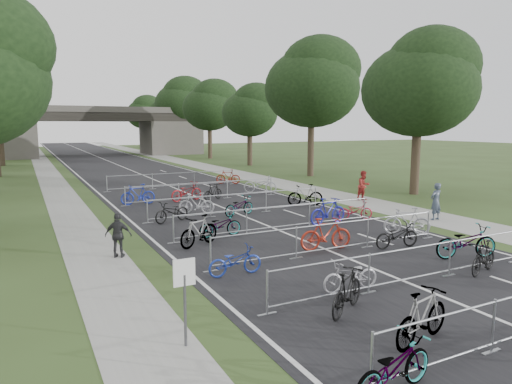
# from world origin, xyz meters

# --- Properties ---
(road) EXTENTS (11.00, 140.00, 0.01)m
(road) POSITION_xyz_m (0.00, 50.00, 0.01)
(road) COLOR black
(road) RESTS_ON ground
(sidewalk_right) EXTENTS (3.00, 140.00, 0.01)m
(sidewalk_right) POSITION_xyz_m (8.00, 50.00, 0.01)
(sidewalk_right) COLOR gray
(sidewalk_right) RESTS_ON ground
(sidewalk_left) EXTENTS (2.00, 140.00, 0.01)m
(sidewalk_left) POSITION_xyz_m (-7.50, 50.00, 0.01)
(sidewalk_left) COLOR gray
(sidewalk_left) RESTS_ON ground
(lane_markings) EXTENTS (0.12, 140.00, 0.00)m
(lane_markings) POSITION_xyz_m (0.00, 50.00, 0.00)
(lane_markings) COLOR silver
(lane_markings) RESTS_ON ground
(overpass_bridge) EXTENTS (31.00, 8.00, 7.05)m
(overpass_bridge) POSITION_xyz_m (0.00, 65.00, 3.53)
(overpass_bridge) COLOR #4E4A45
(overpass_bridge) RESTS_ON ground
(park_sign) EXTENTS (0.45, 0.06, 1.83)m
(park_sign) POSITION_xyz_m (-6.80, 3.00, 1.27)
(park_sign) COLOR #4C4C51
(park_sign) RESTS_ON ground
(tree_right_0) EXTENTS (7.17, 7.17, 10.93)m
(tree_right_0) POSITION_xyz_m (13.11, 15.93, 6.92)
(tree_right_0) COLOR #33261C
(tree_right_0) RESTS_ON ground
(tree_right_1) EXTENTS (8.18, 8.18, 12.47)m
(tree_right_1) POSITION_xyz_m (13.11, 27.93, 7.90)
(tree_right_1) COLOR #33261C
(tree_right_1) RESTS_ON ground
(tree_right_2) EXTENTS (6.16, 6.16, 9.39)m
(tree_right_2) POSITION_xyz_m (13.11, 39.93, 5.95)
(tree_right_2) COLOR #33261C
(tree_right_2) RESTS_ON ground
(tree_right_3) EXTENTS (7.17, 7.17, 10.93)m
(tree_right_3) POSITION_xyz_m (13.11, 51.93, 6.92)
(tree_right_3) COLOR #33261C
(tree_right_3) RESTS_ON ground
(tree_left_4) EXTENTS (7.56, 7.56, 11.53)m
(tree_left_4) POSITION_xyz_m (-11.39, 63.93, 7.30)
(tree_left_4) COLOR #33261C
(tree_left_4) RESTS_ON ground
(tree_right_4) EXTENTS (8.18, 8.18, 12.47)m
(tree_right_4) POSITION_xyz_m (13.11, 63.93, 7.90)
(tree_right_4) COLOR #33261C
(tree_right_4) RESTS_ON ground
(tree_left_5) EXTENTS (8.40, 8.40, 12.81)m
(tree_left_5) POSITION_xyz_m (-11.39, 75.93, 8.12)
(tree_left_5) COLOR #33261C
(tree_left_5) RESTS_ON ground
(tree_right_5) EXTENTS (6.16, 6.16, 9.39)m
(tree_right_5) POSITION_xyz_m (13.11, 75.93, 5.95)
(tree_right_5) COLOR #33261C
(tree_right_5) RESTS_ON ground
(tree_left_6) EXTENTS (6.72, 6.72, 10.25)m
(tree_left_6) POSITION_xyz_m (-11.39, 87.93, 6.49)
(tree_left_6) COLOR #33261C
(tree_left_6) RESTS_ON ground
(tree_right_6) EXTENTS (7.17, 7.17, 10.93)m
(tree_right_6) POSITION_xyz_m (13.11, 87.93, 6.92)
(tree_right_6) COLOR #33261C
(tree_right_6) RESTS_ON ground
(barrier_row_1) EXTENTS (9.70, 0.08, 1.10)m
(barrier_row_1) POSITION_xyz_m (0.00, 3.60, 0.55)
(barrier_row_1) COLOR #929499
(barrier_row_1) RESTS_ON ground
(barrier_row_2) EXTENTS (9.70, 0.08, 1.10)m
(barrier_row_2) POSITION_xyz_m (0.00, 7.20, 0.55)
(barrier_row_2) COLOR #929499
(barrier_row_2) RESTS_ON ground
(barrier_row_3) EXTENTS (9.70, 0.08, 1.10)m
(barrier_row_3) POSITION_xyz_m (0.00, 11.00, 0.55)
(barrier_row_3) COLOR #929499
(barrier_row_3) RESTS_ON ground
(barrier_row_4) EXTENTS (9.70, 0.08, 1.10)m
(barrier_row_4) POSITION_xyz_m (0.00, 15.00, 0.55)
(barrier_row_4) COLOR #929499
(barrier_row_4) RESTS_ON ground
(barrier_row_5) EXTENTS (9.70, 0.08, 1.10)m
(barrier_row_5) POSITION_xyz_m (0.00, 20.00, 0.55)
(barrier_row_5) COLOR #929499
(barrier_row_5) RESTS_ON ground
(barrier_row_6) EXTENTS (9.70, 0.08, 1.10)m
(barrier_row_6) POSITION_xyz_m (0.00, 26.00, 0.55)
(barrier_row_6) COLOR #929499
(barrier_row_6) RESTS_ON ground
(bike_0) EXTENTS (1.93, 0.92, 0.97)m
(bike_0) POSITION_xyz_m (-4.30, -0.19, 0.49)
(bike_0) COLOR #929499
(bike_0) RESTS_ON ground
(bike_1) EXTENTS (1.97, 0.96, 1.14)m
(bike_1) POSITION_xyz_m (-2.48, 0.91, 0.57)
(bike_1) COLOR #929499
(bike_1) RESTS_ON ground
(bike_4) EXTENTS (1.78, 1.33, 1.07)m
(bike_4) POSITION_xyz_m (-2.87, 2.82, 0.53)
(bike_4) COLOR black
(bike_4) RESTS_ON ground
(bike_5) EXTENTS (1.72, 0.70, 0.88)m
(bike_5) POSITION_xyz_m (-1.89, 3.90, 0.44)
(bike_5) COLOR #A4A2AA
(bike_5) RESTS_ON ground
(bike_6) EXTENTS (1.72, 0.90, 1.00)m
(bike_6) POSITION_xyz_m (2.60, 3.27, 0.50)
(bike_6) COLOR black
(bike_6) RESTS_ON ground
(bike_7) EXTENTS (2.28, 1.38, 1.13)m
(bike_7) POSITION_xyz_m (3.50, 4.60, 0.57)
(bike_7) COLOR #929499
(bike_7) RESTS_ON ground
(bike_8) EXTENTS (1.70, 0.64, 0.88)m
(bike_8) POSITION_xyz_m (-4.09, 6.54, 0.44)
(bike_8) COLOR navy
(bike_8) RESTS_ON ground
(bike_9) EXTENTS (2.03, 0.87, 1.18)m
(bike_9) POSITION_xyz_m (-0.06, 7.57, 0.59)
(bike_9) COLOR maroon
(bike_9) RESTS_ON ground
(bike_10) EXTENTS (1.84, 0.83, 0.94)m
(bike_10) POSITION_xyz_m (2.40, 6.63, 0.47)
(bike_10) COLOR black
(bike_10) RESTS_ON ground
(bike_11) EXTENTS (1.90, 1.41, 1.14)m
(bike_11) POSITION_xyz_m (4.21, 7.93, 0.57)
(bike_11) COLOR #9A9BA1
(bike_11) RESTS_ON ground
(bike_12) EXTENTS (1.96, 1.32, 1.15)m
(bike_12) POSITION_xyz_m (-3.89, 10.16, 0.57)
(bike_12) COLOR #929499
(bike_12) RESTS_ON ground
(bike_13) EXTENTS (1.82, 0.69, 0.95)m
(bike_13) POSITION_xyz_m (-2.65, 11.11, 0.47)
(bike_13) COLOR #929499
(bike_13) RESTS_ON ground
(bike_14) EXTENTS (2.07, 0.78, 1.22)m
(bike_14) POSITION_xyz_m (2.55, 11.03, 0.61)
(bike_14) COLOR navy
(bike_14) RESTS_ON ground
(bike_15) EXTENTS (1.77, 1.12, 0.88)m
(bike_15) POSITION_xyz_m (4.30, 11.29, 0.44)
(bike_15) COLOR maroon
(bike_15) RESTS_ON ground
(bike_16) EXTENTS (1.99, 1.32, 0.99)m
(bike_16) POSITION_xyz_m (-3.55, 14.68, 0.49)
(bike_16) COLOR black
(bike_16) RESTS_ON ground
(bike_17) EXTENTS (1.83, 1.24, 1.08)m
(bike_17) POSITION_xyz_m (-1.87, 16.05, 0.54)
(bike_17) COLOR #A6A5AD
(bike_17) RESTS_ON ground
(bike_18) EXTENTS (1.92, 1.14, 0.95)m
(bike_18) POSITION_xyz_m (-0.15, 14.69, 0.48)
(bike_18) COLOR #929499
(bike_18) RESTS_ON ground
(bike_19) EXTENTS (2.07, 1.16, 1.20)m
(bike_19) POSITION_xyz_m (4.30, 15.55, 0.60)
(bike_19) COLOR #929499
(bike_19) RESTS_ON ground
(bike_20) EXTENTS (1.94, 0.58, 1.16)m
(bike_20) POSITION_xyz_m (-3.87, 20.09, 0.58)
(bike_20) COLOR navy
(bike_20) RESTS_ON ground
(bike_21) EXTENTS (2.23, 1.30, 1.11)m
(bike_21) POSITION_xyz_m (-1.03, 20.10, 0.55)
(bike_21) COLOR maroon
(bike_21) RESTS_ON ground
(bike_22) EXTENTS (1.63, 1.18, 0.97)m
(bike_22) POSITION_xyz_m (0.48, 19.67, 0.49)
(bike_22) COLOR black
(bike_22) RESTS_ON ground
(bike_23) EXTENTS (2.24, 1.80, 1.14)m
(bike_23) POSITION_xyz_m (4.30, 20.92, 0.57)
(bike_23) COLOR gray
(bike_23) RESTS_ON ground
(bike_27) EXTENTS (1.83, 1.38, 1.10)m
(bike_27) POSITION_xyz_m (4.30, 26.16, 0.55)
(bike_27) COLOR maroon
(bike_27) RESTS_ON ground
(pedestrian_a) EXTENTS (0.67, 0.46, 1.75)m
(pedestrian_a) POSITION_xyz_m (7.65, 9.54, 0.88)
(pedestrian_a) COLOR #374253
(pedestrian_a) RESTS_ON ground
(pedestrian_b) EXTENTS (0.88, 0.69, 1.76)m
(pedestrian_b) POSITION_xyz_m (8.40, 15.53, 0.88)
(pedestrian_b) COLOR maroon
(pedestrian_b) RESTS_ON ground
(pedestrian_c) EXTENTS (0.97, 0.73, 1.53)m
(pedestrian_c) POSITION_xyz_m (-6.80, 10.03, 0.76)
(pedestrian_c) COLOR #252527
(pedestrian_c) RESTS_ON ground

